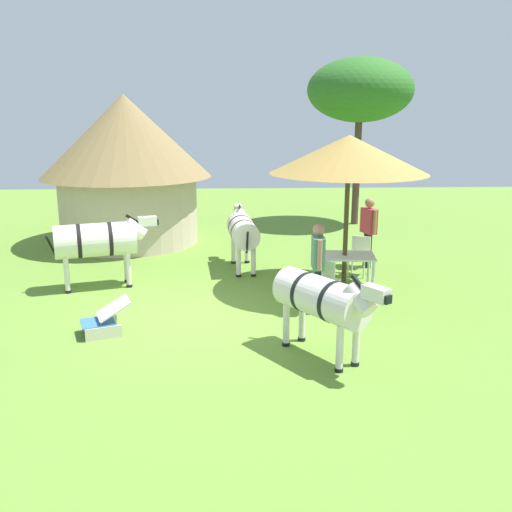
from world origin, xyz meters
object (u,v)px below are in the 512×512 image
object	(u,v)px
patio_dining_table	(345,259)
guest_beside_umbrella	(369,226)
shade_umbrella	(349,155)
zebra_nearest_camera	(243,231)
zebra_by_umbrella	(98,240)
zebra_toward_hut	(323,299)
acacia_tree_far_lawn	(360,91)
thatched_hut	(127,163)
guest_behind_table	(318,259)
patio_chair_west_end	(326,279)
striped_lounge_chair	(104,320)
patio_chair_east_end	(360,253)

from	to	relation	value
patio_dining_table	guest_beside_umbrella	bearing A→B (deg)	61.85
shade_umbrella	zebra_nearest_camera	world-z (taller)	shade_umbrella
zebra_by_umbrella	zebra_toward_hut	bearing A→B (deg)	31.76
shade_umbrella	acacia_tree_far_lawn	xyz separation A→B (m)	(1.75, 7.16, 1.50)
thatched_hut	shade_umbrella	size ratio (longest dim) A/B	1.46
patio_dining_table	guest_behind_table	distance (m)	1.69
guest_beside_umbrella	acacia_tree_far_lawn	bearing A→B (deg)	-26.93
patio_dining_table	guest_behind_table	xyz separation A→B (m)	(-0.80, -1.43, 0.38)
patio_chair_west_end	patio_dining_table	bearing A→B (deg)	90.00
zebra_nearest_camera	striped_lounge_chair	bearing A→B (deg)	-126.86
thatched_hut	zebra_toward_hut	bearing A→B (deg)	-61.93
zebra_by_umbrella	shade_umbrella	bearing A→B (deg)	70.33
zebra_by_umbrella	acacia_tree_far_lawn	size ratio (longest dim) A/B	0.42
thatched_hut	zebra_by_umbrella	xyz separation A→B (m)	(0.11, -4.43, -1.26)
striped_lounge_chair	zebra_toward_hut	world-z (taller)	zebra_toward_hut
guest_beside_umbrella	striped_lounge_chair	xyz separation A→B (m)	(-5.52, -4.09, -0.78)
zebra_nearest_camera	zebra_toward_hut	world-z (taller)	zebra_nearest_camera
zebra_toward_hut	patio_chair_west_end	bearing A→B (deg)	-135.39
patio_chair_west_end	striped_lounge_chair	size ratio (longest dim) A/B	0.95
patio_chair_east_end	zebra_nearest_camera	distance (m)	2.82
guest_behind_table	zebra_toward_hut	world-z (taller)	guest_behind_table
guest_behind_table	zebra_by_umbrella	xyz separation A→B (m)	(-4.48, 1.71, 0.01)
guest_behind_table	acacia_tree_far_lawn	xyz separation A→B (m)	(2.55, 8.59, 3.34)
shade_umbrella	guest_behind_table	distance (m)	2.46
patio_chair_west_end	zebra_by_umbrella	size ratio (longest dim) A/B	0.39
guest_behind_table	zebra_nearest_camera	world-z (taller)	guest_behind_table
striped_lounge_chair	zebra_toward_hut	distance (m)	3.82
patio_chair_west_end	striped_lounge_chair	xyz separation A→B (m)	(-4.05, -1.40, -0.27)
guest_beside_umbrella	guest_behind_table	world-z (taller)	guest_behind_table
shade_umbrella	zebra_toward_hut	distance (m)	4.13
thatched_hut	zebra_nearest_camera	size ratio (longest dim) A/B	2.10
shade_umbrella	zebra_toward_hut	xyz separation A→B (m)	(-1.02, -3.50, -1.92)
guest_behind_table	zebra_by_umbrella	world-z (taller)	guest_behind_table
patio_chair_east_end	guest_beside_umbrella	distance (m)	0.89
patio_chair_west_end	zebra_toward_hut	world-z (taller)	zebra_toward_hut
patio_dining_table	zebra_toward_hut	world-z (taller)	zebra_toward_hut
zebra_by_umbrella	acacia_tree_far_lawn	distance (m)	10.39
guest_behind_table	striped_lounge_chair	xyz separation A→B (m)	(-3.82, -0.98, -0.78)
guest_behind_table	zebra_toward_hut	size ratio (longest dim) A/B	0.88
patio_chair_east_end	zebra_toward_hut	xyz separation A→B (m)	(-1.58, -4.53, 0.42)
patio_chair_west_end	patio_chair_east_end	size ratio (longest dim) A/B	1.00
patio_dining_table	thatched_hut	bearing A→B (deg)	138.92
guest_beside_umbrella	zebra_by_umbrella	world-z (taller)	guest_beside_umbrella
zebra_nearest_camera	acacia_tree_far_lawn	distance (m)	7.60
patio_chair_west_end	zebra_by_umbrella	bearing A→B (deg)	-166.07
shade_umbrella	striped_lounge_chair	world-z (taller)	shade_umbrella
thatched_hut	striped_lounge_chair	world-z (taller)	thatched_hut
shade_umbrella	acacia_tree_far_lawn	size ratio (longest dim) A/B	0.60
guest_beside_umbrella	zebra_by_umbrella	size ratio (longest dim) A/B	0.75
patio_chair_west_end	striped_lounge_chair	distance (m)	4.29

